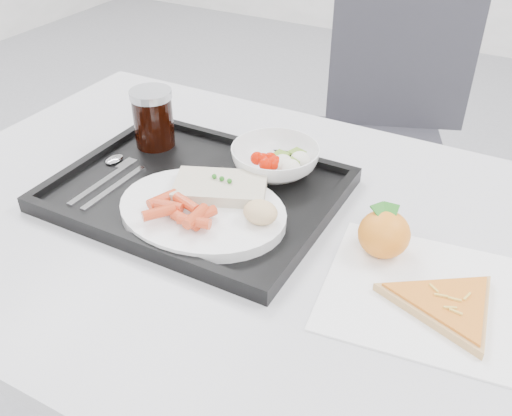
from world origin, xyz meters
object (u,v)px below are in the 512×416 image
table (254,256)px  salad_bowl (275,160)px  tray (197,192)px  pizza_slice (448,305)px  chair (384,119)px  dinner_plate (202,211)px  tangerine (384,234)px  cola_glass (153,117)px

table → salad_bowl: 0.17m
tray → pizza_slice: (0.43, -0.07, 0.00)m
table → salad_bowl: size_ratio=7.89×
table → chair: chair is taller
chair → table: bearing=-86.6°
tray → pizza_slice: bearing=-9.1°
table → chair: 0.90m
dinner_plate → pizza_slice: bearing=-1.2°
chair → tangerine: chair is taller
table → tray: (-0.12, 0.02, 0.08)m
table → dinner_plate: size_ratio=4.44×
dinner_plate → cola_glass: (-0.20, 0.15, 0.05)m
salad_bowl → cola_glass: 0.24m
chair → salad_bowl: 0.79m
tangerine → pizza_slice: bearing=-33.0°
salad_bowl → pizza_slice: salad_bowl is taller
salad_bowl → pizza_slice: size_ratio=0.71×
chair → cola_glass: (-0.22, -0.77, 0.28)m
tray → salad_bowl: (0.09, 0.11, 0.03)m
tray → cola_glass: cola_glass is taller
table → pizza_slice: pizza_slice is taller
dinner_plate → tangerine: 0.28m
chair → tangerine: bearing=-73.8°
table → pizza_slice: (0.31, -0.05, 0.08)m
table → pizza_slice: size_ratio=5.57×
dinner_plate → table: bearing=29.2°
dinner_plate → salad_bowl: (0.04, 0.17, 0.01)m
tangerine → pizza_slice: 0.14m
table → tangerine: size_ratio=12.33×
cola_glass → dinner_plate: bearing=-36.9°
tangerine → chair: bearing=106.2°
chair → pizza_slice: bearing=-68.8°
salad_bowl → tangerine: (0.23, -0.11, -0.00)m
tray → salad_bowl: 0.15m
cola_glass → chair: bearing=74.1°
chair → pizza_slice: size_ratio=4.31×
tray → pizza_slice: tray is taller
chair → tray: chair is taller
chair → pizza_slice: 1.03m
table → dinner_plate: 0.12m
chair → tangerine: 0.93m
chair → dinner_plate: bearing=-91.0°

